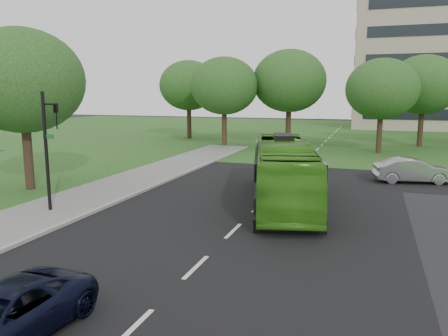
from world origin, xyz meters
name	(u,v)px	position (x,y,z in m)	size (l,w,h in m)	color
ground	(247,218)	(0.00, 0.00, 0.00)	(160.00, 160.00, 0.00)	black
street_surfaces	(309,153)	(-0.38, 22.75, 0.03)	(120.00, 120.00, 0.15)	black
tree_park_a	(224,86)	(-9.66, 25.18, 6.33)	(7.02, 7.02, 9.33)	black
tree_park_b	(289,81)	(-3.44, 28.21, 6.85)	(7.75, 7.75, 10.16)	black
tree_park_c	(382,89)	(5.80, 25.15, 5.98)	(6.63, 6.63, 8.81)	black
tree_park_d	(424,85)	(9.93, 31.74, 6.45)	(7.20, 7.20, 9.53)	black
tree_park_f	(189,86)	(-16.56, 31.82, 6.52)	(7.18, 7.18, 9.59)	black
tree_side_near	(22,81)	(-13.78, 1.74, 6.28)	(6.97, 6.97, 9.26)	black
bus	(284,172)	(1.00, 3.35, 1.61)	(2.70, 11.56, 3.22)	#40911C
sedan	(413,170)	(7.73, 11.14, 0.78)	(1.65, 4.74, 1.56)	#9A999D
suv	(1,316)	(-2.50, -11.42, 0.65)	(2.14, 4.65, 1.29)	black
traffic_light	(49,143)	(-8.91, -2.10, 3.33)	(0.92, 0.27, 5.68)	black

